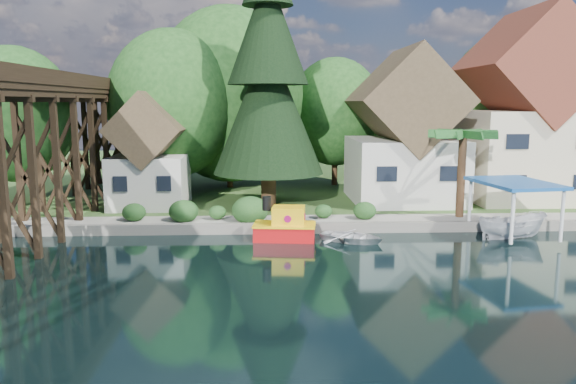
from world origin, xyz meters
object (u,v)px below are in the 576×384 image
at_px(boat_canopy, 513,214).
at_px(trestle_bridge, 13,147).
at_px(house_left, 404,137).
at_px(shed, 149,158).
at_px(tugboat, 285,227).
at_px(boat_white_a, 352,235).
at_px(palm_tree, 463,137).
at_px(conifer, 268,75).
at_px(house_center, 524,119).

bearing_deg(boat_canopy, trestle_bridge, -178.08).
height_order(house_left, shed, house_left).
relative_size(tugboat, boat_canopy, 0.66).
bearing_deg(house_left, shed, -175.23).
bearing_deg(house_left, trestle_bridge, -154.79).
xyz_separation_m(tugboat, boat_white_a, (3.66, -0.61, -0.38)).
height_order(tugboat, boat_canopy, boat_canopy).
xyz_separation_m(shed, palm_tree, (20.03, -4.83, 1.71)).
relative_size(house_left, tugboat, 3.02).
height_order(trestle_bridge, tugboat, trestle_bridge).
distance_m(boat_white_a, boat_canopy, 9.15).
distance_m(shed, conifer, 9.92).
distance_m(house_center, boat_white_a, 18.85).
xyz_separation_m(shed, boat_white_a, (12.68, -8.66, -3.46)).
height_order(trestle_bridge, shed, trestle_bridge).
bearing_deg(trestle_bridge, conifer, 34.74).
relative_size(shed, tugboat, 2.15).
bearing_deg(tugboat, conifer, 96.16).
distance_m(house_left, boat_canopy, 11.26).
relative_size(house_center, shed, 1.77).
distance_m(trestle_bridge, palm_tree, 25.43).
xyz_separation_m(conifer, boat_canopy, (13.60, -8.24, -8.03)).
bearing_deg(house_center, palm_tree, -135.57).
relative_size(conifer, palm_tree, 3.22).
bearing_deg(trestle_bridge, palm_tree, 10.18).
xyz_separation_m(house_center, tugboat, (-17.98, -10.05, -5.67)).
xyz_separation_m(shed, tugboat, (9.02, -8.05, -3.08)).
bearing_deg(house_center, trestle_bridge, -160.51).
bearing_deg(tugboat, trestle_bridge, -174.81).
bearing_deg(conifer, shed, 178.67).
height_order(house_left, conifer, conifer).
bearing_deg(boat_white_a, palm_tree, -33.98).
bearing_deg(boat_canopy, boat_white_a, -178.56).
xyz_separation_m(house_left, conifer, (-9.82, -1.69, 4.30)).
bearing_deg(boat_canopy, palm_tree, 115.90).
distance_m(palm_tree, tugboat, 12.42).
bearing_deg(house_center, house_left, -176.82).
relative_size(house_left, boat_white_a, 3.12).
relative_size(trestle_bridge, shed, 5.63).
relative_size(trestle_bridge, palm_tree, 7.66).
xyz_separation_m(trestle_bridge, conifer, (13.18, 9.14, 4.09)).
xyz_separation_m(trestle_bridge, house_center, (32.00, 11.33, 1.07)).
bearing_deg(tugboat, boat_white_a, -9.39).
bearing_deg(boat_canopy, house_left, 110.81).
height_order(house_left, tugboat, house_left).
bearing_deg(palm_tree, boat_white_a, -152.49).
xyz_separation_m(trestle_bridge, boat_canopy, (26.77, 0.90, -3.94)).
bearing_deg(tugboat, boat_canopy, -1.69).
height_order(house_left, house_center, house_center).
height_order(trestle_bridge, conifer, conifer).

